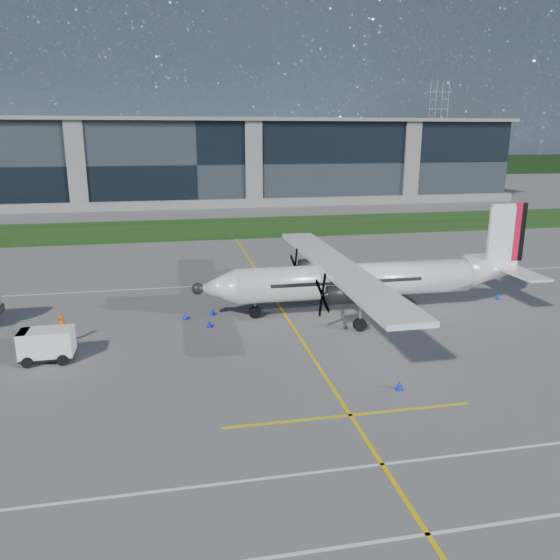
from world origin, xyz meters
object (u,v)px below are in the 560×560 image
ground_crew_person (63,327)px  baggage_tug (47,345)px  safety_cone_nose_stbd (212,312)px  safety_cone_tail (498,296)px  safety_cone_stbdwing (300,268)px  turboprop_aircraft (368,260)px  safety_cone_fwd (186,316)px  pylon_east (437,127)px  safety_cone_nose_port (210,323)px  safety_cone_portwing (399,385)px

ground_crew_person → baggage_tug: bearing=-155.7°
safety_cone_nose_stbd → safety_cone_tail: bearing=-1.4°
safety_cone_tail → safety_cone_stbdwing: (-13.34, 12.13, 0.00)m
turboprop_aircraft → safety_cone_stbdwing: (-1.98, 12.90, -3.63)m
turboprop_aircraft → safety_cone_fwd: turboprop_aircraft is taller
safety_cone_fwd → safety_cone_tail: size_ratio=1.00×
pylon_east → ground_crew_person: pylon_east is taller
safety_cone_fwd → safety_cone_nose_port: 2.49m
safety_cone_nose_stbd → safety_cone_fwd: size_ratio=1.00×
safety_cone_nose_stbd → safety_cone_stbdwing: size_ratio=1.00×
safety_cone_portwing → safety_cone_tail: same height
safety_cone_nose_stbd → safety_cone_stbdwing: (9.25, 11.59, 0.00)m
safety_cone_stbdwing → turboprop_aircraft: bearing=-81.3°
baggage_tug → ground_crew_person: bearing=81.8°
pylon_east → safety_cone_tail: 155.39m
turboprop_aircraft → safety_cone_stbdwing: bearing=98.7°
safety_cone_portwing → safety_cone_tail: 19.45m
safety_cone_nose_port → pylon_east: bearing=58.4°
safety_cone_nose_port → safety_cone_tail: size_ratio=1.00×
ground_crew_person → safety_cone_nose_stbd: ground_crew_person is taller
safety_cone_stbdwing → safety_cone_nose_port: bearing=-124.3°
ground_crew_person → safety_cone_fwd: (7.64, 3.18, -0.82)m
safety_cone_portwing → safety_cone_nose_stbd: 16.32m
safety_cone_fwd → pylon_east: bearing=57.6°
safety_cone_stbdwing → ground_crew_person: bearing=-140.8°
safety_cone_stbdwing → safety_cone_fwd: bearing=-132.6°
baggage_tug → ground_crew_person: 2.72m
safety_cone_portwing → safety_cone_nose_port: size_ratio=1.00×
pylon_east → safety_cone_nose_port: 167.96m
baggage_tug → safety_cone_nose_port: (9.57, 3.91, -0.69)m
safety_cone_fwd → safety_cone_nose_port: same height
safety_cone_fwd → safety_cone_stbdwing: 16.54m
baggage_tug → safety_cone_portwing: baggage_tug is taller
baggage_tug → safety_cone_tail: 33.10m
safety_cone_portwing → safety_cone_nose_stbd: same height
baggage_tug → safety_cone_nose_stbd: (9.96, 6.47, -0.69)m
safety_cone_portwing → ground_crew_person: bearing=150.6°
ground_crew_person → safety_cone_portwing: ground_crew_person is taller
safety_cone_nose_stbd → safety_cone_stbdwing: same height
safety_cone_fwd → safety_cone_tail: 24.53m
pylon_east → safety_cone_nose_port: bearing=-121.6°
safety_cone_portwing → safety_cone_stbdwing: same height
turboprop_aircraft → ground_crew_person: (-20.80, -2.46, -2.81)m
baggage_tug → safety_cone_nose_stbd: bearing=33.0°
baggage_tug → safety_cone_fwd: baggage_tug is taller
ground_crew_person → safety_cone_nose_port: size_ratio=4.27×
baggage_tug → safety_cone_fwd: 9.97m
safety_cone_portwing → safety_cone_fwd: 16.93m
safety_cone_stbdwing → pylon_east: bearing=58.8°
pylon_east → turboprop_aircraft: (-75.95, -141.32, -11.12)m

